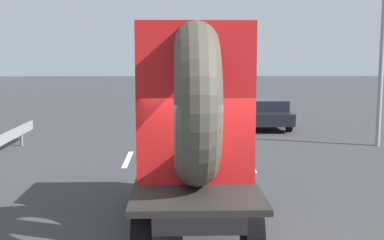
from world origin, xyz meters
The scene contains 5 objects.
flatbed_truck centered at (-0.38, 1.15, 1.77)m, with size 2.02×4.71×3.71m.
distant_sedan centered at (3.19, 13.26, 0.67)m, with size 1.63×3.80×1.24m.
traffic_light centered at (6.29, 8.92, 4.19)m, with size 0.42×0.36×6.52m.
lane_dash_left_far centered at (-2.16, 6.94, 0.00)m, with size 2.34×0.16×0.01m, color beige.
lane_dash_right_far centered at (1.41, 6.62, 0.00)m, with size 2.99×0.16×0.01m, color beige.
Camera 1 is at (-0.69, -7.97, 3.22)m, focal length 46.88 mm.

